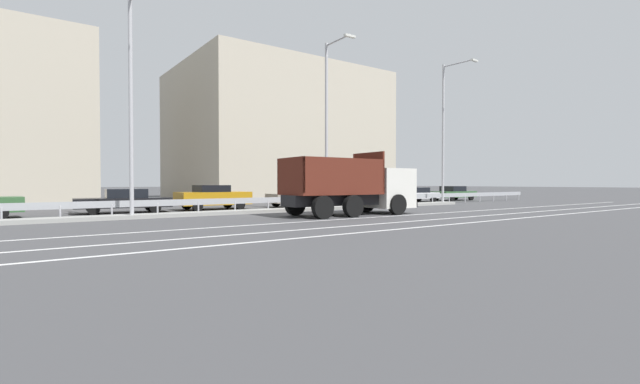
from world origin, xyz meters
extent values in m
plane|color=#424244|center=(0.00, 0.00, 0.00)|extent=(320.00, 320.00, 0.00)
cube|color=silver|center=(1.69, -3.72, 0.00)|extent=(54.55, 0.16, 0.01)
cube|color=silver|center=(1.69, -6.18, 0.00)|extent=(54.55, 0.16, 0.01)
cube|color=silver|center=(1.69, -8.02, 0.00)|extent=(54.55, 0.16, 0.01)
cube|color=gray|center=(0.00, 2.17, 0.09)|extent=(30.00, 1.10, 0.18)
cube|color=#9EA0A5|center=(0.00, 3.39, 0.62)|extent=(54.55, 0.04, 0.32)
cylinder|color=#ADADB2|center=(-12.45, 3.39, 0.31)|extent=(0.09, 0.09, 0.62)
cylinder|color=#ADADB2|center=(-10.37, 3.39, 0.31)|extent=(0.09, 0.09, 0.62)
cylinder|color=#ADADB2|center=(-8.30, 3.39, 0.31)|extent=(0.09, 0.09, 0.62)
cylinder|color=#ADADB2|center=(-6.22, 3.39, 0.31)|extent=(0.09, 0.09, 0.62)
cylinder|color=#ADADB2|center=(-4.15, 3.39, 0.31)|extent=(0.09, 0.09, 0.62)
cylinder|color=#ADADB2|center=(-2.07, 3.39, 0.31)|extent=(0.09, 0.09, 0.62)
cylinder|color=#ADADB2|center=(0.00, 3.39, 0.31)|extent=(0.09, 0.09, 0.62)
cylinder|color=#ADADB2|center=(2.07, 3.39, 0.31)|extent=(0.09, 0.09, 0.62)
cylinder|color=#ADADB2|center=(4.15, 3.39, 0.31)|extent=(0.09, 0.09, 0.62)
cylinder|color=#ADADB2|center=(6.22, 3.39, 0.31)|extent=(0.09, 0.09, 0.62)
cylinder|color=#ADADB2|center=(8.30, 3.39, 0.31)|extent=(0.09, 0.09, 0.62)
cylinder|color=#ADADB2|center=(10.37, 3.39, 0.31)|extent=(0.09, 0.09, 0.62)
cylinder|color=#ADADB2|center=(12.45, 3.39, 0.31)|extent=(0.09, 0.09, 0.62)
cylinder|color=#ADADB2|center=(14.52, 3.39, 0.31)|extent=(0.09, 0.09, 0.62)
cylinder|color=#ADADB2|center=(16.60, 3.39, 0.31)|extent=(0.09, 0.09, 0.62)
cylinder|color=#ADADB2|center=(18.67, 3.39, 0.31)|extent=(0.09, 0.09, 0.62)
cylinder|color=#ADADB2|center=(20.75, 3.39, 0.31)|extent=(0.09, 0.09, 0.62)
cylinder|color=#ADADB2|center=(22.82, 3.39, 0.31)|extent=(0.09, 0.09, 0.62)
cylinder|color=#ADADB2|center=(24.90, 3.39, 0.31)|extent=(0.09, 0.09, 0.62)
cylinder|color=#ADADB2|center=(26.97, 3.39, 0.31)|extent=(0.09, 0.09, 0.62)
cube|color=silver|center=(4.16, -2.00, 1.34)|extent=(2.20, 2.57, 2.06)
cube|color=black|center=(5.23, -2.04, 1.69)|extent=(0.10, 2.15, 0.78)
cube|color=black|center=(5.27, -2.04, 0.47)|extent=(0.18, 2.45, 0.24)
cube|color=black|center=(0.64, -1.88, 0.79)|extent=(4.98, 1.54, 0.53)
cube|color=#511E14|center=(0.64, -1.88, 1.11)|extent=(4.82, 2.56, 0.12)
cube|color=#511E14|center=(0.68, -0.73, 1.98)|extent=(4.74, 0.26, 1.62)
cube|color=#511E14|center=(0.60, -3.03, 1.98)|extent=(4.74, 0.26, 1.62)
cube|color=#511E14|center=(2.95, -1.96, 2.18)|extent=(0.18, 2.40, 2.02)
cube|color=#511E14|center=(-1.68, -1.80, 1.98)|extent=(0.18, 2.40, 1.62)
cylinder|color=black|center=(3.88, -0.77, 0.52)|extent=(1.05, 0.36, 1.04)
cylinder|color=black|center=(3.80, -3.22, 0.52)|extent=(1.05, 0.36, 1.04)
cylinder|color=black|center=(1.05, -0.67, 0.52)|extent=(1.05, 0.36, 1.04)
cylinder|color=black|center=(0.96, -3.12, 0.52)|extent=(1.05, 0.36, 1.04)
cylinder|color=black|center=(-0.68, -0.61, 0.52)|extent=(1.05, 0.36, 1.04)
cylinder|color=black|center=(-0.76, -3.06, 0.52)|extent=(1.05, 0.36, 1.04)
cylinder|color=white|center=(7.15, 2.17, 0.15)|extent=(0.16, 0.16, 0.30)
cylinder|color=black|center=(7.15, 2.17, 0.45)|extent=(0.16, 0.16, 0.30)
cylinder|color=white|center=(7.15, 2.17, 0.76)|extent=(0.16, 0.16, 0.30)
cylinder|color=black|center=(7.15, 2.17, 1.06)|extent=(0.16, 0.16, 0.30)
cylinder|color=white|center=(7.15, 2.17, 1.36)|extent=(0.16, 0.16, 0.30)
cylinder|color=#1E4CB2|center=(7.15, 2.17, 1.88)|extent=(0.73, 0.03, 0.73)
cylinder|color=white|center=(7.15, 2.17, 1.88)|extent=(0.79, 0.02, 0.79)
cylinder|color=#ADADB2|center=(-7.72, 1.97, 4.94)|extent=(0.18, 0.18, 9.87)
cylinder|color=#ADADB2|center=(3.19, 2.01, 4.97)|extent=(0.18, 0.18, 9.94)
cylinder|color=#ADADB2|center=(3.15, 0.88, 9.79)|extent=(0.18, 2.26, 0.10)
cube|color=silver|center=(3.12, -0.25, 9.71)|extent=(0.71, 0.22, 0.12)
cylinder|color=#ADADB2|center=(14.10, 2.07, 5.21)|extent=(0.18, 0.18, 10.42)
cylinder|color=#ADADB2|center=(14.19, 0.83, 10.27)|extent=(0.28, 2.49, 0.10)
cube|color=silver|center=(14.28, -0.41, 10.19)|extent=(0.71, 0.25, 0.12)
cylinder|color=black|center=(-12.50, 4.90, 0.30)|extent=(0.61, 0.24, 0.60)
cube|color=black|center=(-7.22, 6.30, 0.56)|extent=(4.89, 2.11, 0.51)
cube|color=black|center=(-7.08, 6.29, 1.05)|extent=(2.12, 1.67, 0.49)
cylinder|color=black|center=(-8.76, 5.61, 0.30)|extent=(0.61, 0.25, 0.60)
cylinder|color=black|center=(-8.62, 7.23, 0.30)|extent=(0.61, 0.25, 0.60)
cylinder|color=black|center=(-5.82, 5.36, 0.30)|extent=(0.61, 0.25, 0.60)
cylinder|color=black|center=(-5.68, 6.98, 0.30)|extent=(0.61, 0.25, 0.60)
cube|color=#B27A14|center=(-2.17, 6.30, 0.69)|extent=(4.31, 1.95, 0.77)
cube|color=black|center=(-2.30, 6.29, 1.28)|extent=(1.82, 1.69, 0.41)
cylinder|color=black|center=(-0.85, 7.21, 0.30)|extent=(0.60, 0.21, 0.60)
cylinder|color=black|center=(-0.83, 5.41, 0.30)|extent=(0.60, 0.21, 0.60)
cylinder|color=black|center=(-3.51, 7.18, 0.30)|extent=(0.60, 0.21, 0.60)
cylinder|color=black|center=(-3.49, 5.38, 0.30)|extent=(0.60, 0.21, 0.60)
cube|color=gray|center=(3.66, 5.72, 0.60)|extent=(4.30, 1.84, 0.60)
cube|color=black|center=(3.79, 5.72, 1.16)|extent=(1.82, 1.58, 0.50)
cylinder|color=black|center=(2.32, 4.90, 0.30)|extent=(0.60, 0.21, 0.60)
cylinder|color=black|center=(2.35, 6.58, 0.30)|extent=(0.60, 0.21, 0.60)
cylinder|color=black|center=(4.97, 4.86, 0.30)|extent=(0.60, 0.21, 0.60)
cylinder|color=black|center=(5.00, 6.53, 0.30)|extent=(0.60, 0.21, 0.60)
cube|color=#335B33|center=(9.54, 5.99, 0.56)|extent=(3.96, 1.84, 0.53)
cube|color=black|center=(9.42, 5.99, 1.06)|extent=(1.67, 1.60, 0.46)
cylinder|color=black|center=(10.75, 6.86, 0.30)|extent=(0.60, 0.21, 0.60)
cylinder|color=black|center=(10.77, 5.15, 0.30)|extent=(0.60, 0.21, 0.60)
cylinder|color=black|center=(8.31, 6.83, 0.30)|extent=(0.60, 0.21, 0.60)
cylinder|color=black|center=(8.33, 5.12, 0.30)|extent=(0.60, 0.21, 0.60)
cube|color=silver|center=(15.70, 6.20, 0.55)|extent=(4.19, 2.01, 0.50)
cube|color=black|center=(15.82, 6.19, 1.01)|extent=(1.81, 1.65, 0.43)
cylinder|color=black|center=(14.38, 5.44, 0.30)|extent=(0.61, 0.24, 0.60)
cylinder|color=black|center=(14.48, 7.11, 0.30)|extent=(0.61, 0.24, 0.60)
cylinder|color=black|center=(16.91, 5.29, 0.30)|extent=(0.61, 0.24, 0.60)
cylinder|color=black|center=(17.01, 6.96, 0.30)|extent=(0.61, 0.24, 0.60)
cube|color=#335B33|center=(21.03, 6.29, 0.57)|extent=(4.42, 1.98, 0.55)
cube|color=black|center=(20.90, 6.29, 1.08)|extent=(1.89, 1.67, 0.47)
cylinder|color=black|center=(22.41, 7.11, 0.30)|extent=(0.61, 0.22, 0.60)
cylinder|color=black|center=(22.35, 5.37, 0.30)|extent=(0.61, 0.22, 0.60)
cylinder|color=black|center=(19.71, 7.20, 0.30)|extent=(0.61, 0.22, 0.60)
cylinder|color=black|center=(19.65, 5.47, 0.30)|extent=(0.61, 0.22, 0.60)
cube|color=#B7AD99|center=(10.03, 20.08, 6.38)|extent=(18.86, 15.89, 12.76)
camera|label=1|loc=(-12.03, -18.53, 1.62)|focal=24.00mm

